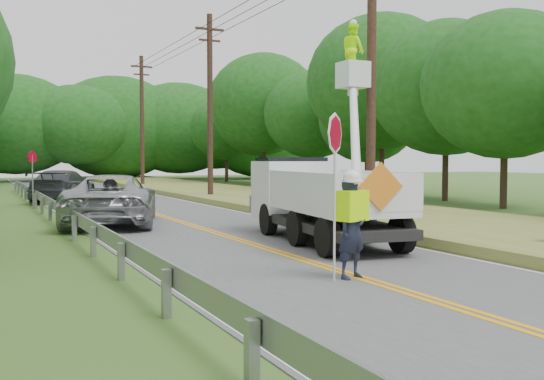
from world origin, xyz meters
name	(u,v)px	position (x,y,z in m)	size (l,w,h in m)	color
ground	(438,303)	(0.00, 0.00, 0.00)	(140.00, 140.00, 0.00)	#406120
road	(176,221)	(0.00, 14.00, 0.01)	(7.20, 96.00, 0.03)	#4B4B4E
guardrail	(56,208)	(-4.02, 14.91, 0.55)	(0.18, 48.00, 0.77)	gray
utility_poles	(265,90)	(5.00, 17.02, 5.27)	(1.60, 43.30, 10.00)	black
tall_grass_verge	(342,210)	(7.10, 14.00, 0.15)	(7.00, 96.00, 0.30)	olive
treeline_right	(348,102)	(15.72, 26.88, 5.98)	(10.51, 53.56, 11.16)	#332319
treeline_horizon	(63,125)	(1.37, 56.22, 5.50)	(57.16, 14.46, 10.74)	#144910
flagger	(352,220)	(-0.19, 2.18, 1.12)	(1.14, 0.66, 3.08)	#191E33
bucket_truck	(315,185)	(2.24, 7.81, 1.50)	(4.28, 6.79, 6.48)	black
suv_silver	(112,199)	(-2.33, 13.70, 0.87)	(2.83, 6.13, 1.70)	#A1A2A8
suv_darkgrey	(63,186)	(-2.41, 26.06, 0.84)	(2.29, 5.63, 1.63)	#37393F
stop_sign_permanent	(32,170)	(-4.17, 22.34, 1.73)	(0.45, 0.36, 2.60)	gray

